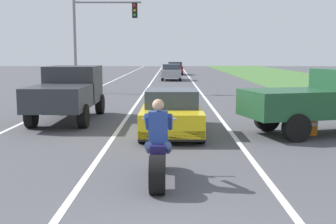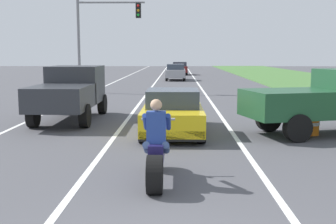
{
  "view_description": "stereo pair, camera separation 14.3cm",
  "coord_description": "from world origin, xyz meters",
  "views": [
    {
      "loc": [
        -0.08,
        -4.36,
        2.46
      ],
      "look_at": [
        -0.16,
        6.25,
        1.0
      ],
      "focal_mm": 45.59,
      "sensor_mm": 36.0,
      "label": 1
    },
    {
      "loc": [
        0.06,
        -4.36,
        2.46
      ],
      "look_at": [
        -0.16,
        6.25,
        1.0
      ],
      "focal_mm": 45.59,
      "sensor_mm": 36.0,
      "label": 2
    }
  ],
  "objects": [
    {
      "name": "distant_car_far_ahead",
      "position": [
        -0.08,
        35.29,
        0.77
      ],
      "size": [
        1.8,
        4.0,
        1.5
      ],
      "color": "#99999E",
      "rests_on": "ground"
    },
    {
      "name": "sports_car_yellow",
      "position": [
        -0.07,
        8.75,
        0.63
      ],
      "size": [
        1.84,
        4.3,
        1.37
      ],
      "color": "yellow",
      "rests_on": "ground"
    },
    {
      "name": "lane_stripe_right_solid",
      "position": [
        1.8,
        20.0,
        0.0
      ],
      "size": [
        0.14,
        120.0,
        0.01
      ],
      "primitive_type": "cube",
      "color": "white",
      "rests_on": "ground"
    },
    {
      "name": "lane_stripe_left_solid",
      "position": [
        -5.4,
        20.0,
        0.0
      ],
      "size": [
        0.14,
        120.0,
        0.01
      ],
      "primitive_type": "cube",
      "color": "white",
      "rests_on": "ground"
    },
    {
      "name": "pickup_truck_right_shoulder_dark_green",
      "position": [
        4.77,
        8.68,
        1.11
      ],
      "size": [
        5.14,
        3.14,
        1.98
      ],
      "color": "#1E4C2D",
      "rests_on": "ground"
    },
    {
      "name": "pickup_truck_left_lane_dark_grey",
      "position": [
        -3.88,
        11.24,
        1.11
      ],
      "size": [
        2.02,
        4.8,
        1.98
      ],
      "color": "#2D3035",
      "rests_on": "ground"
    },
    {
      "name": "traffic_light_mast_near",
      "position": [
        -4.83,
        22.58,
        3.97
      ],
      "size": [
        4.26,
        0.34,
        6.0
      ],
      "color": "gray",
      "rests_on": "ground"
    },
    {
      "name": "motorcycle_with_rider",
      "position": [
        -0.33,
        3.5,
        0.59
      ],
      "size": [
        0.7,
        2.21,
        1.62
      ],
      "color": "black",
      "rests_on": "ground"
    },
    {
      "name": "construction_barrel_nearest",
      "position": [
        4.12,
        8.55,
        0.5
      ],
      "size": [
        0.58,
        0.58,
        1.0
      ],
      "color": "orange",
      "rests_on": "ground"
    },
    {
      "name": "distant_car_further_ahead",
      "position": [
        0.37,
        45.8,
        0.77
      ],
      "size": [
        1.8,
        4.0,
        1.5
      ],
      "color": "maroon",
      "rests_on": "ground"
    },
    {
      "name": "lane_stripe_centre_dashed",
      "position": [
        -1.8,
        20.0,
        0.0
      ],
      "size": [
        0.14,
        120.0,
        0.01
      ],
      "primitive_type": "cube",
      "color": "white",
      "rests_on": "ground"
    }
  ]
}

